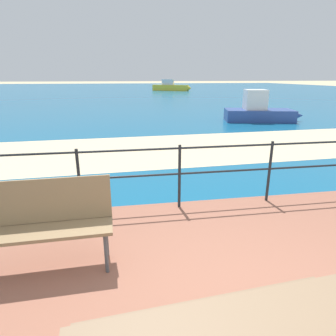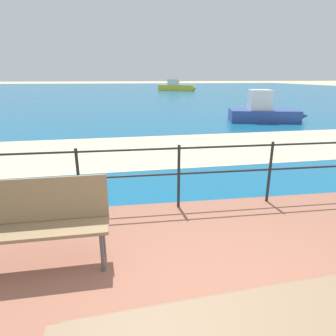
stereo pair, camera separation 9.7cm
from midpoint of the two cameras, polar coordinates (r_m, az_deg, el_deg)
name	(u,v)px [view 2 (the right image)]	position (r m, az deg, el deg)	size (l,w,h in m)	color
sea_water	(130,91)	(41.67, -7.50, 14.89)	(90.00, 90.00, 0.01)	#145B84
beach_strip	(154,150)	(8.28, -2.51, 3.68)	(54.00, 3.78, 0.01)	beige
park_bench	(37,217)	(3.29, -23.80, -8.84)	(1.47, 0.46, 0.96)	#8C704C
railing_fence	(179,168)	(4.33, 2.81, -0.05)	(5.94, 0.04, 1.00)	#1E2328
boat_near	(264,111)	(14.23, 18.66, 10.61)	(3.67, 2.06, 1.43)	#2D478C
boat_mid	(177,87)	(42.55, 1.78, 15.80)	(5.37, 3.51, 1.59)	yellow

